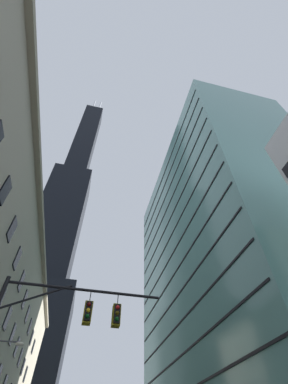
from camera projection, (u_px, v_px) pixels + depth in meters
The scene contains 3 objects.
dark_skyscraper at pixel (51, 249), 106.43m from camera, with size 27.31×27.31×213.04m.
glass_office_midrise at pixel (220, 260), 48.24m from camera, with size 19.46×44.19×56.57m.
traffic_signal_mast at pixel (58, 332), 11.44m from camera, with size 7.90×0.63×7.95m.
Camera 1 is at (-3.36, -7.79, 1.71)m, focal length 23.73 mm.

